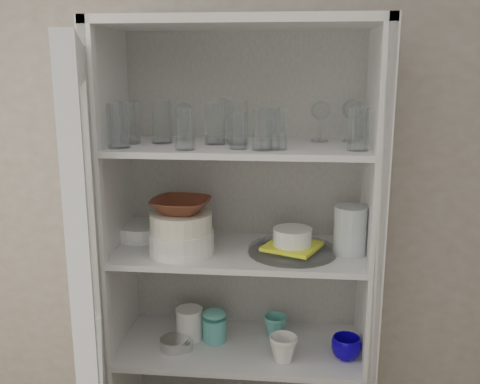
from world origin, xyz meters
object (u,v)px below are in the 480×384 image
Objects in this scene: white_canister at (189,323)px; teal_jar at (215,327)px; grey_bowl_stack at (350,230)px; measuring_cups at (174,344)px; pantry_cabinet at (241,317)px; glass_platter at (292,250)px; white_ramekin at (293,237)px; terracotta_bowl at (181,206)px; plate_stack_front at (182,242)px; goblet_3 at (352,119)px; goblet_1 at (224,118)px; goblet_0 at (184,120)px; mug_white at (283,349)px; yellow_trivet at (292,246)px; mug_blue at (346,348)px; mug_teal at (275,326)px; plate_stack_back at (142,230)px; cream_bowl at (181,222)px; goblet_2 at (320,119)px.

teal_jar is at bearing -6.15° from white_canister.
measuring_cups is (-0.66, -0.05, -0.47)m from grey_bowl_stack.
pantry_cabinet is 0.21m from white_canister.
glass_platter is 2.29× the size of white_ramekin.
terracotta_bowl is at bearing -91.61° from white_canister.
plate_stack_front is at bearing -91.61° from white_canister.
goblet_3 is 0.42m from grey_bowl_stack.
pantry_cabinet is 12.03× the size of goblet_3.
plate_stack_front is 1.35× the size of grey_bowl_stack.
goblet_3 is (0.48, 0.02, -0.00)m from goblet_1.
goblet_0 is 0.94m from mug_white.
grey_bowl_stack is 1.63× the size of measuring_cups.
teal_jar is at bearing 176.58° from grey_bowl_stack.
yellow_trivet reaches higher than white_canister.
plate_stack_front is at bearing -174.34° from white_ramekin.
mug_teal reaches higher than mug_blue.
goblet_3 reaches higher than plate_stack_back.
goblet_3 is 0.98m from teal_jar.
measuring_cups is 0.11m from white_canister.
white_ramekin reaches higher than plate_stack_front.
mug_blue is at bearing -8.97° from white_canister.
plate_stack_back reaches higher than mug_blue.
yellow_trivet is (0.20, -0.10, 0.35)m from pantry_cabinet.
pantry_cabinet reaches higher than goblet_1.
pantry_cabinet is at bearing -14.13° from goblet_1.
plate_stack_front reaches higher than yellow_trivet.
mug_blue is 0.52m from teal_jar.
grey_bowl_stack reaches higher than mug_blue.
goblet_1 is at bearing 156.70° from glass_platter.
plate_stack_back is 0.73m from mug_white.
glass_platter is at bearing -23.30° from goblet_1.
white_ramekin is at bearing -7.70° from white_canister.
goblet_0 reaches higher than plate_stack_back.
cream_bowl is 0.50m from measuring_cups.
goblet_1 is 0.52m from white_ramekin.
glass_platter reaches higher than teal_jar.
mug_teal is 0.90× the size of mug_white.
white_ramekin is at bearing -26.22° from pantry_cabinet.
grey_bowl_stack is (0.62, 0.05, -0.09)m from terracotta_bowl.
goblet_2 is 0.69× the size of plate_stack_front.
teal_jar reaches higher than mug_white.
teal_jar is at bearing -27.83° from goblet_0.
terracotta_bowl is 1.19× the size of grey_bowl_stack.
pantry_cabinet is at bearing 153.78° from white_ramekin.
yellow_trivet is at bearing -14.11° from goblet_0.
goblet_0 is 1.63× the size of mug_teal.
white_ramekin reaches higher than yellow_trivet.
mug_white is (-0.02, -0.08, -0.38)m from yellow_trivet.
grey_bowl_stack is at bearing -9.02° from mug_teal.
goblet_1 is 0.63m from grey_bowl_stack.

